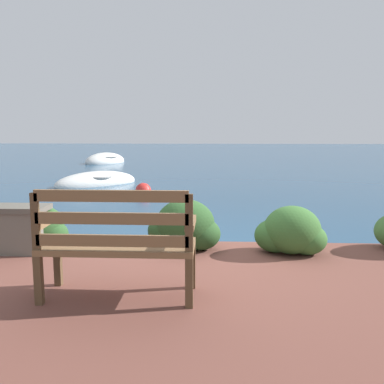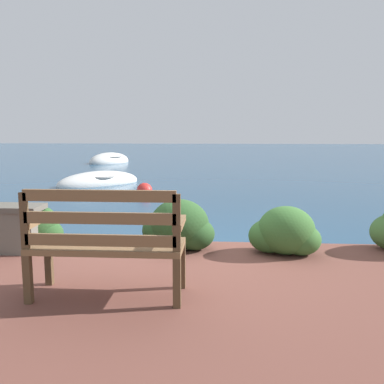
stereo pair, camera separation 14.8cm
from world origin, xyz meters
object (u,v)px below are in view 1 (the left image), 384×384
Objects in this scene: rowboat_mid at (105,161)px; mooring_buoy at (143,191)px; park_bench at (117,241)px; rowboat_nearest at (97,183)px.

rowboat_mid is 9.81m from mooring_buoy.
park_bench reaches higher than rowboat_nearest.
rowboat_nearest is 2.27m from mooring_buoy.
park_bench is 9.09m from rowboat_nearest.
rowboat_nearest is at bearing 135.36° from mooring_buoy.
rowboat_mid is at bearing 57.74° from rowboat_nearest.
mooring_buoy is at bearing 103.76° from park_bench.
mooring_buoy is (3.32, -9.23, -0.01)m from rowboat_mid.
rowboat_mid reaches higher than rowboat_nearest.
mooring_buoy is at bearing -128.39° from rowboat_mid.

